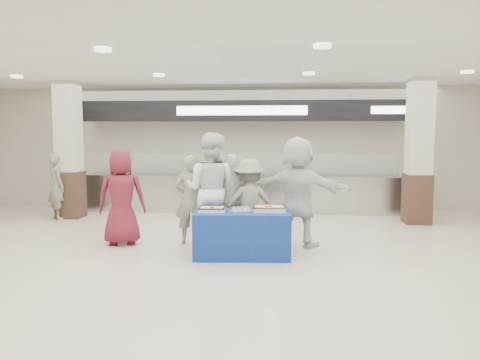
# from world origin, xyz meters

# --- Properties ---
(ground) EXTENTS (14.00, 14.00, 0.00)m
(ground) POSITION_xyz_m (0.00, 0.00, 0.00)
(ground) COLOR beige
(ground) RESTS_ON ground
(serving_line) EXTENTS (8.70, 0.85, 2.80)m
(serving_line) POSITION_xyz_m (0.00, 5.40, 1.16)
(serving_line) COLOR #B0B3B7
(serving_line) RESTS_ON ground
(column_left) EXTENTS (0.55, 0.55, 3.20)m
(column_left) POSITION_xyz_m (-4.00, 4.20, 1.53)
(column_left) COLOR #342117
(column_left) RESTS_ON ground
(column_right) EXTENTS (0.55, 0.55, 3.20)m
(column_right) POSITION_xyz_m (4.00, 4.20, 1.53)
(column_right) COLOR #342117
(column_right) RESTS_ON ground
(display_table) EXTENTS (1.60, 0.88, 0.75)m
(display_table) POSITION_xyz_m (0.34, 1.08, 0.38)
(display_table) COLOR navy
(display_table) RESTS_ON ground
(sheet_cake_left) EXTENTS (0.42, 0.33, 0.09)m
(sheet_cake_left) POSITION_xyz_m (-0.14, 1.02, 0.79)
(sheet_cake_left) COLOR silver
(sheet_cake_left) RESTS_ON display_table
(sheet_cake_right) EXTENTS (0.53, 0.42, 0.10)m
(sheet_cake_right) POSITION_xyz_m (0.78, 1.13, 0.80)
(sheet_cake_right) COLOR silver
(sheet_cake_right) RESTS_ON display_table
(cupcake_tray) EXTENTS (0.45, 0.41, 0.06)m
(cupcake_tray) POSITION_xyz_m (0.33, 1.12, 0.78)
(cupcake_tray) COLOR #BBBBC0
(cupcake_tray) RESTS_ON display_table
(civilian_maroon) EXTENTS (0.95, 0.72, 1.74)m
(civilian_maroon) POSITION_xyz_m (-1.89, 1.72, 0.87)
(civilian_maroon) COLOR maroon
(civilian_maroon) RESTS_ON ground
(soldier_a) EXTENTS (0.66, 0.50, 1.62)m
(soldier_a) POSITION_xyz_m (-0.67, 1.91, 0.81)
(soldier_a) COLOR slate
(soldier_a) RESTS_ON ground
(chef_tall) EXTENTS (1.14, 0.98, 2.02)m
(chef_tall) POSITION_xyz_m (-0.26, 1.72, 1.01)
(chef_tall) COLOR white
(chef_tall) RESTS_ON ground
(chef_short) EXTENTS (1.01, 0.51, 1.65)m
(chef_short) POSITION_xyz_m (0.09, 1.85, 0.83)
(chef_short) COLOR white
(chef_short) RESTS_ON ground
(soldier_b) EXTENTS (1.09, 0.75, 1.56)m
(soldier_b) POSITION_xyz_m (0.42, 1.72, 0.78)
(soldier_b) COLOR slate
(soldier_b) RESTS_ON ground
(civilian_white) EXTENTS (1.91, 1.20, 1.96)m
(civilian_white) POSITION_xyz_m (1.28, 1.91, 0.98)
(civilian_white) COLOR silver
(civilian_white) RESTS_ON ground
(soldier_bg) EXTENTS (0.66, 0.66, 1.55)m
(soldier_bg) POSITION_xyz_m (-4.22, 3.97, 0.77)
(soldier_bg) COLOR slate
(soldier_bg) RESTS_ON ground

